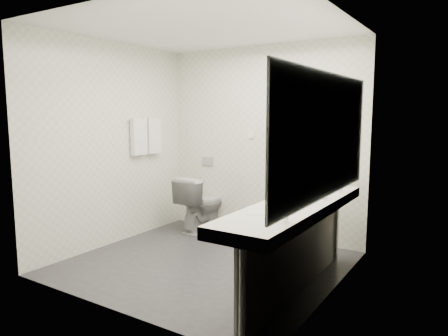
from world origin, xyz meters
The scene contains 32 objects.
floor centered at (0.00, 0.00, 0.00)m, with size 2.80×2.80×0.00m, color #2E2D33.
ceiling centered at (0.00, 0.00, 2.50)m, with size 2.80×2.80×0.00m, color white.
wall_back centered at (0.00, 1.30, 1.25)m, with size 2.80×2.80×0.00m, color white.
wall_front centered at (0.00, -1.30, 1.25)m, with size 2.80×2.80×0.00m, color white.
wall_left centered at (-1.40, 0.00, 1.25)m, with size 2.60×2.60×0.00m, color white.
wall_right centered at (1.40, 0.00, 1.25)m, with size 2.60×2.60×0.00m, color white.
vanity_counter centered at (1.12, -0.20, 0.80)m, with size 0.55×2.20×0.10m, color white.
vanity_panel centered at (1.15, -0.20, 0.38)m, with size 0.03×2.15×0.75m, color gray.
vanity_post_near centered at (1.18, -1.24, 0.38)m, with size 0.06×0.06×0.75m, color silver.
vanity_post_far centered at (1.18, 0.84, 0.38)m, with size 0.06×0.06×0.75m, color silver.
mirror centered at (1.39, -0.20, 1.45)m, with size 0.02×2.20×1.05m, color #B2BCC6.
basin_near centered at (1.12, -0.85, 0.83)m, with size 0.40×0.31×0.05m, color white.
basin_far centered at (1.12, 0.45, 0.83)m, with size 0.40×0.31×0.05m, color white.
faucet_near centered at (1.32, -0.85, 0.92)m, with size 0.04×0.04×0.15m, color silver.
faucet_far centered at (1.32, 0.45, 0.92)m, with size 0.04×0.04×0.15m, color silver.
soap_bottle_a centered at (1.11, -0.12, 0.91)m, with size 0.05×0.05×0.12m, color white.
soap_bottle_b centered at (1.07, -0.12, 0.89)m, with size 0.07×0.07×0.09m, color white.
soap_bottle_c centered at (1.26, -0.18, 0.92)m, with size 0.05×0.05×0.13m, color white.
glass_left centered at (1.29, 0.09, 0.90)m, with size 0.05×0.05×0.10m, color silver.
glass_right centered at (1.25, 0.09, 0.90)m, with size 0.06×0.06×0.11m, color silver.
toilet centered at (-0.79, 1.03, 0.39)m, with size 0.43×0.76×0.77m, color white.
flush_plate centered at (-0.85, 1.29, 0.95)m, with size 0.18×0.02×0.12m, color #B2B5BA.
pedal_bin centered at (0.36, 1.10, 0.14)m, with size 0.19×0.19×0.27m, color #B2B5BA.
bin_lid centered at (0.36, 1.10, 0.28)m, with size 0.19×0.19×0.01m, color #B2B5BA.
towel_rail centered at (-1.35, 0.55, 1.55)m, with size 0.02×0.02×0.62m, color silver.
towel_near centered at (-1.34, 0.41, 1.33)m, with size 0.07×0.24×0.48m, color white.
towel_far centered at (-1.34, 0.69, 1.33)m, with size 0.07×0.24×0.48m, color white.
dryer_cradle centered at (0.25, 1.27, 1.50)m, with size 0.10×0.04×0.14m, color gray.
dryer_barrel centered at (0.25, 1.20, 1.53)m, with size 0.08×0.08×0.14m, color gray.
dryer_cord centered at (0.25, 1.26, 1.25)m, with size 0.02×0.02×0.35m, color black.
switch_plate_a centered at (-0.15, 1.29, 1.35)m, with size 0.09×0.02×0.09m, color white.
switch_plate_b centered at (0.55, 1.29, 1.35)m, with size 0.09×0.02×0.09m, color white.
Camera 1 is at (2.51, -3.56, 1.63)m, focal length 33.09 mm.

